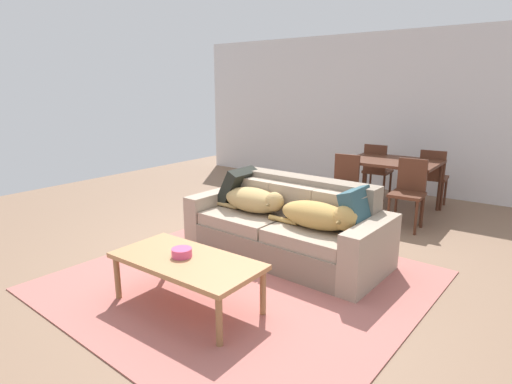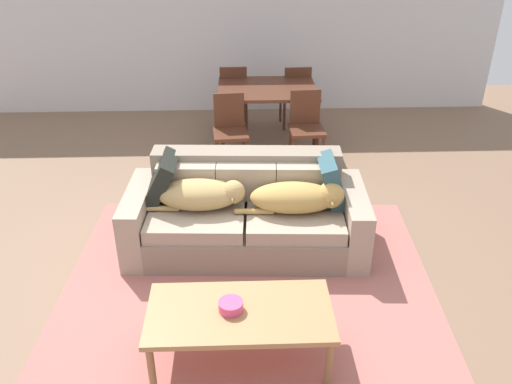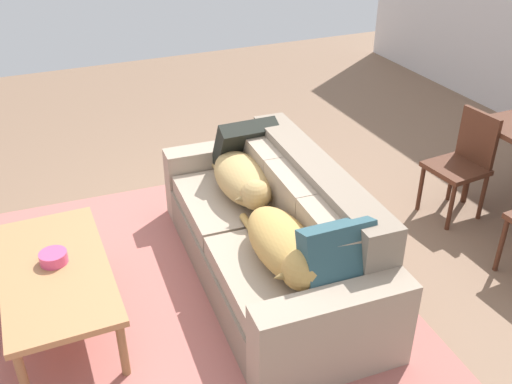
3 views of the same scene
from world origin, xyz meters
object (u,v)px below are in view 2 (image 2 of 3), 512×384
object	(u,v)px
dining_chair_near_left	(230,127)
throw_pillow_by_left_arm	(160,180)
dining_chair_far_right	(296,93)
coffee_table	(240,316)
dining_chair_near_right	(306,124)
dining_table	(267,93)
dog_on_left_cushion	(202,194)
dining_chair_far_left	(233,94)
couch	(246,214)
throw_pillow_by_right_arm	(332,181)
bowl_on_coffee_table	(231,306)
dog_on_right_cushion	(299,197)

from	to	relation	value
dining_chair_near_left	throw_pillow_by_left_arm	bearing A→B (deg)	-115.57
dining_chair_far_right	coffee_table	bearing A→B (deg)	74.79
dining_chair_near_left	dining_chair_far_right	xyz separation A→B (m)	(0.90, 1.17, 0.02)
throw_pillow_by_left_arm	dining_chair_near_right	xyz separation A→B (m)	(1.51, 1.61, -0.14)
dining_chair_near_right	dining_table	bearing A→B (deg)	121.73
dog_on_left_cushion	dining_chair_far_right	bearing A→B (deg)	71.72
dining_chair_far_left	coffee_table	bearing A→B (deg)	88.73
dining_table	dining_chair_far_left	distance (m)	0.71
dining_chair_near_right	throw_pillow_by_left_arm	bearing A→B (deg)	-136.07
dog_on_left_cushion	dining_chair_near_left	size ratio (longest dim) A/B	1.06
couch	coffee_table	distance (m)	1.43
couch	dining_chair_far_right	bearing A→B (deg)	78.22
couch	dining_chair_far_left	xyz separation A→B (m)	(-0.11, 2.86, 0.19)
coffee_table	dining_chair_near_right	xyz separation A→B (m)	(0.82, 3.13, 0.12)
throw_pillow_by_left_arm	dining_chair_near_left	distance (m)	1.74
throw_pillow_by_right_arm	dining_chair_far_right	size ratio (longest dim) A/B	0.48
couch	throw_pillow_by_left_arm	distance (m)	0.84
bowl_on_coffee_table	coffee_table	bearing A→B (deg)	-8.60
throw_pillow_by_left_arm	coffee_table	world-z (taller)	throw_pillow_by_left_arm
dining_chair_near_right	dining_chair_far_right	distance (m)	1.17
coffee_table	dining_table	distance (m)	3.79
throw_pillow_by_left_arm	dining_chair_near_left	world-z (taller)	throw_pillow_by_left_arm
dining_table	dining_chair_far_left	xyz separation A→B (m)	(-0.43, 0.53, -0.18)
coffee_table	bowl_on_coffee_table	size ratio (longest dim) A/B	7.51
couch	dog_on_right_cushion	size ratio (longest dim) A/B	2.29
couch	dog_on_right_cushion	bearing A→B (deg)	-16.25
dining_chair_far_right	dining_chair_far_left	bearing A→B (deg)	-3.34
throw_pillow_by_right_arm	dining_table	world-z (taller)	throw_pillow_by_right_arm
throw_pillow_by_right_arm	dining_chair_far_right	bearing A→B (deg)	90.49
dog_on_right_cushion	dining_table	world-z (taller)	dining_table
dining_chair_near_left	dining_chair_far_left	distance (m)	1.15
dining_table	throw_pillow_by_left_arm	bearing A→B (deg)	-115.82
dog_on_right_cushion	throw_pillow_by_right_arm	distance (m)	0.36
dining_table	dining_chair_near_left	size ratio (longest dim) A/B	1.44
dining_chair_far_left	dining_chair_far_right	distance (m)	0.86
couch	dog_on_left_cushion	size ratio (longest dim) A/B	2.39
dining_chair_far_right	throw_pillow_by_left_arm	bearing A→B (deg)	57.04
coffee_table	dining_chair_near_left	bearing A→B (deg)	91.50
throw_pillow_by_left_arm	dining_chair_far_left	distance (m)	2.85
dog_on_right_cushion	throw_pillow_by_right_arm	size ratio (longest dim) A/B	2.22
dog_on_left_cushion	dining_chair_far_left	bearing A→B (deg)	87.43
dining_table	dining_chair_near_left	world-z (taller)	dining_chair_near_left
dog_on_left_cushion	dining_chair_near_right	bearing A→B (deg)	60.18
couch	dining_chair_far_right	xyz separation A→B (m)	(0.75, 2.88, 0.18)
dog_on_right_cushion	dining_chair_near_left	distance (m)	1.97
couch	dining_chair_far_left	size ratio (longest dim) A/B	2.42
dog_on_left_cushion	dining_chair_far_left	distance (m)	2.94
bowl_on_coffee_table	throw_pillow_by_right_arm	bearing A→B (deg)	57.88
throw_pillow_by_left_arm	dining_chair_far_left	xyz separation A→B (m)	(0.65, 2.77, -0.14)
dog_on_left_cushion	dining_chair_near_right	size ratio (longest dim) A/B	1.02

